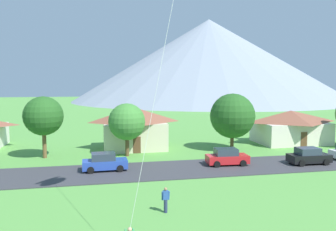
# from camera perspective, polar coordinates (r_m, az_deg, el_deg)

# --- Properties ---
(road_strip) EXTENTS (160.00, 6.85, 0.08)m
(road_strip) POSITION_cam_1_polar(r_m,az_deg,el_deg) (32.63, -1.21, -9.25)
(road_strip) COLOR #38383D
(road_strip) RESTS_ON ground
(mountain_far_west_ridge) EXTENTS (124.10, 124.10, 37.22)m
(mountain_far_west_ridge) POSITION_cam_1_polar(r_m,az_deg,el_deg) (158.61, 6.89, 9.29)
(mountain_far_west_ridge) COLOR gray
(mountain_far_west_ridge) RESTS_ON ground
(house_leftmost) EXTENTS (8.30, 6.49, 5.29)m
(house_leftmost) POSITION_cam_1_polar(r_m,az_deg,el_deg) (42.91, -5.75, -2.00)
(house_leftmost) COLOR beige
(house_leftmost) RESTS_ON ground
(house_left_center) EXTENTS (9.94, 6.99, 4.54)m
(house_left_center) POSITION_cam_1_polar(r_m,az_deg,el_deg) (49.75, 20.08, -1.71)
(house_left_center) COLOR beige
(house_left_center) RESTS_ON ground
(tree_center) EXTENTS (4.35, 4.35, 6.91)m
(tree_center) POSITION_cam_1_polar(r_m,az_deg,el_deg) (39.58, -20.40, -0.10)
(tree_center) COLOR brown
(tree_center) RESTS_ON ground
(tree_right_of_center) EXTENTS (4.21, 4.21, 6.07)m
(tree_right_of_center) POSITION_cam_1_polar(r_m,az_deg,el_deg) (38.43, -7.01, -1.08)
(tree_right_of_center) COLOR brown
(tree_right_of_center) RESTS_ON ground
(tree_far_right) EXTENTS (5.55, 5.55, 7.08)m
(tree_far_right) POSITION_cam_1_polar(r_m,az_deg,el_deg) (42.28, 10.89, -0.07)
(tree_far_right) COLOR #4C3823
(tree_far_right) RESTS_ON ground
(parked_car_red_west_end) EXTENTS (4.28, 2.23, 1.68)m
(parked_car_red_west_end) POSITION_cam_1_polar(r_m,az_deg,el_deg) (34.85, 9.97, -6.97)
(parked_car_red_west_end) COLOR red
(parked_car_red_west_end) RESTS_ON road_strip
(parked_car_blue_mid_west) EXTENTS (4.25, 2.18, 1.68)m
(parked_car_blue_mid_west) POSITION_cam_1_polar(r_m,az_deg,el_deg) (32.76, -10.72, -7.79)
(parked_car_blue_mid_west) COLOR #2847A8
(parked_car_blue_mid_west) RESTS_ON road_strip
(parked_car_black_east_end) EXTENTS (4.23, 2.14, 1.68)m
(parked_car_black_east_end) POSITION_cam_1_polar(r_m,az_deg,el_deg) (37.60, 22.77, -6.40)
(parked_car_black_east_end) COLOR black
(parked_car_black_east_end) RESTS_ON road_strip
(watcher_person) EXTENTS (0.56, 0.24, 1.68)m
(watcher_person) POSITION_cam_1_polar(r_m,az_deg,el_deg) (22.38, -0.41, -14.06)
(watcher_person) COLOR navy
(watcher_person) RESTS_ON ground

